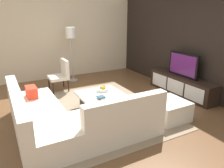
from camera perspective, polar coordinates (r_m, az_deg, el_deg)
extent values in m
plane|color=brown|center=(4.79, -3.20, -7.56)|extent=(14.00, 14.00, 0.00)
cube|color=black|center=(6.01, 20.91, 10.57)|extent=(6.40, 0.12, 2.80)
cube|color=beige|center=(7.42, -12.86, 12.56)|extent=(0.12, 5.20, 2.80)
cube|color=gray|center=(4.87, -3.71, -7.06)|extent=(3.29, 2.65, 0.01)
cube|color=black|center=(6.04, 17.81, -0.32)|extent=(2.03, 0.43, 0.50)
cube|color=white|center=(6.32, 12.41, 0.95)|extent=(0.57, 0.01, 0.35)
cube|color=white|center=(5.89, 16.32, -0.65)|extent=(0.57, 0.01, 0.35)
cube|color=white|center=(5.49, 20.81, -2.50)|extent=(0.57, 0.01, 0.35)
cube|color=black|center=(5.89, 18.33, 4.87)|extent=(0.95, 0.05, 0.62)
cube|color=#591E66|center=(5.87, 18.14, 4.84)|extent=(0.85, 0.01, 0.52)
cube|color=beige|center=(4.19, -18.53, -9.23)|extent=(2.34, 0.85, 0.44)
cube|color=beige|center=(3.99, -23.86, -4.71)|extent=(2.34, 0.18, 0.39)
cube|color=beige|center=(3.89, 1.10, -10.37)|extent=(0.85, 1.50, 0.44)
cube|color=beige|center=(3.45, 3.90, -6.65)|extent=(0.18, 1.50, 0.39)
cube|color=red|center=(4.70, -20.53, -2.00)|extent=(0.36, 0.20, 0.22)
cube|color=red|center=(3.96, 5.88, -5.90)|extent=(0.60, 0.44, 0.06)
cube|color=black|center=(4.84, -2.67, -5.11)|extent=(0.79, 0.77, 0.33)
cube|color=white|center=(4.77, -2.71, -3.02)|extent=(0.99, 0.96, 0.05)
cylinder|color=black|center=(6.42, -16.35, 0.34)|extent=(0.04, 0.04, 0.38)
cylinder|color=black|center=(5.97, -15.33, -0.91)|extent=(0.04, 0.04, 0.38)
cylinder|color=black|center=(6.51, -12.74, 0.89)|extent=(0.04, 0.04, 0.38)
cylinder|color=black|center=(6.07, -11.47, -0.30)|extent=(0.04, 0.04, 0.38)
cube|color=beige|center=(6.18, -14.11, 1.70)|extent=(0.56, 0.50, 0.08)
cube|color=beige|center=(6.16, -12.40, 4.34)|extent=(0.56, 0.08, 0.45)
cylinder|color=#A5A5AA|center=(7.11, -10.20, 1.04)|extent=(0.28, 0.28, 0.02)
cylinder|color=#A5A5AA|center=(6.94, -10.51, 6.41)|extent=(0.03, 0.03, 1.34)
cylinder|color=white|center=(6.82, -10.92, 13.22)|extent=(0.29, 0.29, 0.32)
cube|color=beige|center=(4.59, 14.67, -6.64)|extent=(0.70, 0.70, 0.40)
cylinder|color=silver|center=(4.94, -2.58, -1.50)|extent=(0.28, 0.28, 0.07)
sphere|color=gold|center=(4.87, -2.33, -1.11)|extent=(0.09, 0.09, 0.09)
sphere|color=#B23326|center=(4.93, -2.22, -0.88)|extent=(0.09, 0.09, 0.09)
sphere|color=gold|center=(4.95, -2.65, -0.85)|extent=(0.08, 0.08, 0.08)
sphere|color=#4C8C33|center=(4.92, -2.81, -1.00)|extent=(0.07, 0.07, 0.07)
cube|color=#CCB78C|center=(4.53, -2.85, -3.70)|extent=(0.22, 0.10, 0.02)
cube|color=#2D516B|center=(4.52, -2.96, -3.44)|extent=(0.15, 0.15, 0.03)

